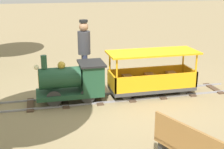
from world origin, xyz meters
TOP-DOWN VIEW (x-y plane):
  - ground_plane at (0.00, 0.00)m, footprint 60.00×60.00m
  - track at (0.00, 0.32)m, footprint 0.73×5.70m
  - locomotive at (0.00, 1.18)m, footprint 0.69×1.45m
  - passenger_car at (0.00, -0.58)m, footprint 0.79×2.00m
  - conductor_person at (1.01, 0.79)m, footprint 0.30×0.30m

SIDE VIEW (x-z plane):
  - ground_plane at x=0.00m, z-range 0.00..0.00m
  - track at x=0.00m, z-range 0.00..0.04m
  - passenger_car at x=0.00m, z-range -0.06..0.91m
  - locomotive at x=0.00m, z-range -0.03..0.99m
  - conductor_person at x=1.01m, z-range 0.15..1.77m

